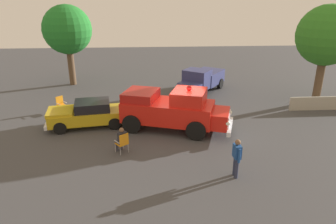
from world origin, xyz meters
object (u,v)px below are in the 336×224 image
at_px(vintage_fire_truck, 172,109).
at_px(classic_hot_rod, 87,114).
at_px(parked_pickup, 202,79).
at_px(spectator_seated, 121,139).
at_px(spectator_standing, 237,156).
at_px(oak_tree_left, 67,30).
at_px(lawn_chair_near_truck, 123,142).
at_px(oak_tree_right, 327,36).
at_px(lawn_chair_by_car, 61,103).

xyz_separation_m(vintage_fire_truck, classic_hot_rod, (4.79, -0.82, -0.45)).
bearing_deg(parked_pickup, spectator_seated, 60.18).
relative_size(spectator_seated, spectator_standing, 0.77).
bearing_deg(oak_tree_left, classic_hot_rod, 107.13).
bearing_deg(parked_pickup, lawn_chair_near_truck, 60.81).
distance_m(classic_hot_rod, oak_tree_right, 16.07).
distance_m(lawn_chair_near_truck, spectator_standing, 5.29).
relative_size(classic_hot_rod, spectator_seated, 3.56).
distance_m(parked_pickup, spectator_seated, 11.07).
bearing_deg(spectator_standing, oak_tree_left, -56.65).
xyz_separation_m(parked_pickup, oak_tree_right, (-7.60, 3.02, 3.56)).
xyz_separation_m(oak_tree_left, oak_tree_right, (-18.08, 5.87, 0.08)).
height_order(lawn_chair_near_truck, spectator_seated, spectator_seated).
xyz_separation_m(lawn_chair_by_car, spectator_seated, (-4.27, 5.76, 0.11)).
bearing_deg(oak_tree_right, oak_tree_left, -17.98).
relative_size(lawn_chair_near_truck, lawn_chair_by_car, 1.00).
bearing_deg(spectator_seated, classic_hot_rod, -56.95).
bearing_deg(parked_pickup, spectator_standing, 86.73).
relative_size(parked_pickup, oak_tree_right, 0.76).
bearing_deg(spectator_standing, oak_tree_right, -132.60).
bearing_deg(spectator_seated, lawn_chair_near_truck, 127.02).
height_order(spectator_standing, oak_tree_right, oak_tree_right).
xyz_separation_m(parked_pickup, spectator_standing, (0.69, 12.04, -0.02)).
relative_size(vintage_fire_truck, lawn_chair_by_car, 6.21).
bearing_deg(lawn_chair_near_truck, oak_tree_left, -68.03).
bearing_deg(classic_hot_rod, oak_tree_right, -168.08).
bearing_deg(oak_tree_left, spectator_standing, 123.35).
relative_size(lawn_chair_by_car, spectator_standing, 0.61).
bearing_deg(spectator_standing, parked_pickup, -93.27).
distance_m(parked_pickup, lawn_chair_by_car, 10.50).
relative_size(vintage_fire_truck, lawn_chair_near_truck, 6.21).
xyz_separation_m(spectator_standing, oak_tree_right, (-8.29, -9.01, 3.58)).
distance_m(lawn_chair_by_car, spectator_standing, 12.24).
bearing_deg(classic_hot_rod, lawn_chair_near_truck, 123.18).
xyz_separation_m(classic_hot_rod, spectator_seated, (-2.18, 3.35, -0.05)).
distance_m(vintage_fire_truck, spectator_standing, 5.44).
xyz_separation_m(spectator_seated, oak_tree_right, (-13.10, -6.58, 3.85)).
distance_m(vintage_fire_truck, lawn_chair_by_car, 7.62).
xyz_separation_m(parked_pickup, lawn_chair_by_car, (9.77, 3.83, -0.40)).
bearing_deg(vintage_fire_truck, spectator_seated, 44.07).
bearing_deg(classic_hot_rod, spectator_seated, 123.05).
relative_size(oak_tree_left, oak_tree_right, 0.98).
bearing_deg(lawn_chair_near_truck, spectator_standing, 153.77).
bearing_deg(lawn_chair_near_truck, vintage_fire_truck, -133.87).
relative_size(spectator_standing, oak_tree_right, 0.26).
xyz_separation_m(spectator_seated, spectator_standing, (-4.81, 2.44, 0.27)).
distance_m(lawn_chair_near_truck, lawn_chair_by_car, 7.30).
distance_m(spectator_seated, spectator_standing, 5.40).
bearing_deg(lawn_chair_by_car, lawn_chair_near_truck, 126.51).
height_order(vintage_fire_truck, lawn_chair_near_truck, vintage_fire_truck).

